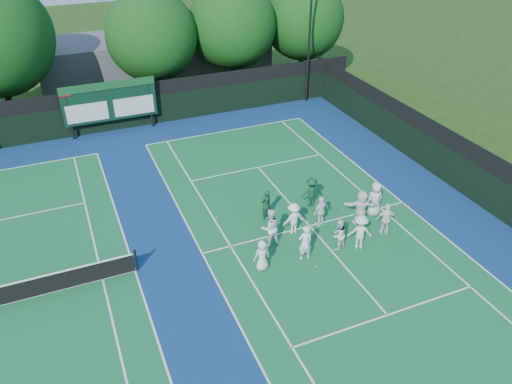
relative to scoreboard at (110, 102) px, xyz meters
name	(u,v)px	position (x,y,z in m)	size (l,w,h in m)	color
ground	(320,238)	(7.01, -15.59, -2.19)	(120.00, 120.00, 0.00)	#1D3B10
court_apron	(191,256)	(1.01, -14.59, -2.19)	(34.00, 32.00, 0.01)	navy
near_court	(310,226)	(7.01, -14.59, -2.18)	(11.05, 23.85, 0.01)	#135E2F
back_fence	(126,109)	(1.01, 0.41, -0.83)	(34.00, 0.08, 3.00)	black
divider_fence_right	(460,167)	(16.01, -14.59, -0.83)	(0.08, 32.00, 3.00)	black
scoreboard	(110,102)	(0.00, 0.00, 0.00)	(6.00, 0.21, 3.55)	black
clubhouse	(156,59)	(5.01, 8.41, -0.19)	(18.00, 6.00, 4.00)	#56565B
light_pole_right	(311,16)	(14.51, 0.11, 4.11)	(1.20, 0.30, 10.12)	black
tree_c	(154,38)	(4.11, 3.99, 2.72)	(6.45, 6.45, 8.31)	black
tree_d	(234,26)	(10.18, 3.99, 2.94)	(6.55, 6.55, 8.58)	black
tree_e	(305,21)	(16.13, 3.99, 2.82)	(6.33, 6.33, 8.34)	black
tennis_ball_0	(316,267)	(5.84, -17.41, -2.16)	(0.07, 0.07, 0.07)	#BFE11A
tennis_ball_2	(397,205)	(12.02, -14.76, -2.16)	(0.07, 0.07, 0.07)	#BFE11A
tennis_ball_3	(216,217)	(3.04, -12.15, -2.16)	(0.07, 0.07, 0.07)	#BFE11A
tennis_ball_4	(284,232)	(5.65, -14.55, -2.16)	(0.07, 0.07, 0.07)	#BFE11A
tennis_ball_5	(342,210)	(9.20, -14.02, -2.16)	(0.07, 0.07, 0.07)	#BFE11A
player_front_0	(262,255)	(3.61, -16.58, -1.45)	(0.72, 0.47, 1.48)	silver
player_front_1	(305,243)	(5.63, -16.67, -1.31)	(0.64, 0.42, 1.77)	white
player_front_2	(339,235)	(7.36, -16.61, -1.41)	(0.76, 0.59, 1.56)	silver
player_front_3	(360,232)	(8.29, -16.90, -1.33)	(1.12, 0.64, 1.73)	silver
player_front_4	(386,219)	(10.01, -16.48, -1.36)	(0.97, 0.40, 1.66)	white
player_back_0	(270,227)	(4.64, -15.10, -1.25)	(0.91, 0.71, 1.88)	white
player_back_1	(293,218)	(6.04, -14.70, -1.39)	(1.04, 0.60, 1.61)	white
player_back_2	(321,211)	(7.54, -14.66, -1.39)	(0.94, 0.39, 1.60)	white
player_back_3	(361,207)	(9.40, -15.27, -1.28)	(1.69, 0.54, 1.83)	white
player_back_4	(375,199)	(10.44, -14.92, -1.26)	(0.91, 0.59, 1.85)	silver
coach_left	(266,205)	(5.30, -13.17, -1.37)	(0.60, 0.39, 1.64)	#103D1F
coach_right	(311,192)	(7.91, -12.97, -1.38)	(1.05, 0.60, 1.62)	#103B21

